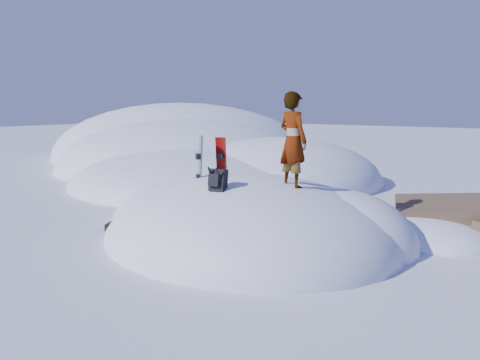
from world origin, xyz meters
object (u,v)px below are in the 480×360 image
Objects in this scene: snowboard_red at (221,167)px; backpack at (218,180)px; person at (293,141)px; snowboard_dark at (200,169)px.

snowboard_red is 2.72× the size of backpack.
snowboard_red is 1.64m from backpack.
snowboard_red is 2.16m from person.
person is at bearing -10.81° from snowboard_red.
snowboard_red is 0.72× the size of person.
person is (2.02, -0.20, 0.72)m from snowboard_red.
snowboard_red is at bearing 113.36° from backpack.
snowboard_dark is (-0.29, -0.45, -0.02)m from snowboard_red.
person is at bearing 35.10° from backpack.
snowboard_red is 0.54m from snowboard_dark.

